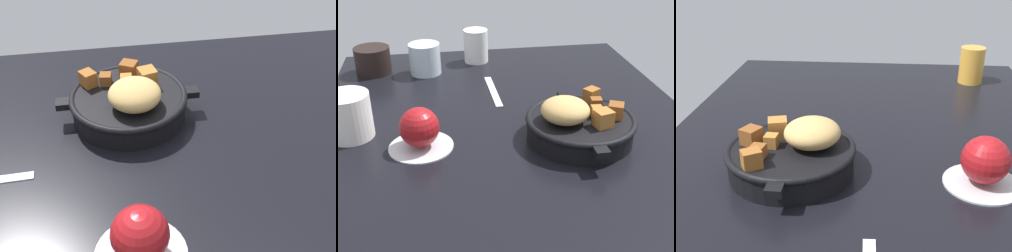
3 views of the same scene
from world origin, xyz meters
TOP-DOWN VIEW (x-y plane):
  - ground_plane at (0.00, 0.00)cm, footprint 119.86×77.94cm
  - cast_iron_skillet at (4.43, -12.10)cm, footprint 25.14×20.88cm
  - saucer_plate at (5.94, 17.58)cm, footprint 12.00×12.00cm
  - red_apple at (5.94, 17.58)cm, footprint 7.37×7.37cm
  - juice_glass_amber at (-44.09, 24.86)cm, footprint 6.13×6.13cm

SIDE VIEW (x-z plane):
  - ground_plane at x=0.00cm, z-range -2.40..0.00cm
  - saucer_plate at x=5.94cm, z-range 0.00..0.60cm
  - cast_iron_skillet at x=4.43cm, z-range -1.21..7.76cm
  - red_apple at x=5.94cm, z-range 0.60..7.97cm
  - juice_glass_amber at x=-44.09cm, z-range 0.00..9.19cm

